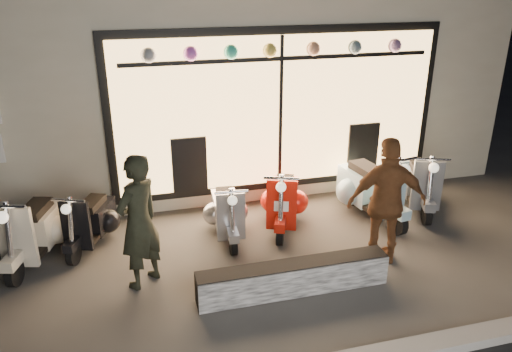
{
  "coord_description": "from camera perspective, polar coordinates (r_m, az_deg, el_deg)",
  "views": [
    {
      "loc": [
        -1.6,
        -5.47,
        3.63
      ],
      "look_at": [
        0.04,
        0.6,
        1.05
      ],
      "focal_mm": 35.0,
      "sensor_mm": 36.0,
      "label": 1
    }
  ],
  "objects": [
    {
      "name": "man",
      "position": [
        6.15,
        -13.25,
        -5.14
      ],
      "size": [
        0.74,
        0.72,
        1.71
      ],
      "primitive_type": "imported",
      "rotation": [
        0.0,
        0.0,
        3.88
      ],
      "color": "black",
      "rests_on": "ground"
    },
    {
      "name": "scooter_black",
      "position": [
        7.54,
        -18.2,
        -4.64
      ],
      "size": [
        0.71,
        1.22,
        0.89
      ],
      "rotation": [
        0.0,
        0.0,
        -0.39
      ],
      "color": "black",
      "rests_on": "ground"
    },
    {
      "name": "scooter_grey",
      "position": [
        8.69,
        18.07,
        -0.59
      ],
      "size": [
        0.78,
        1.41,
        1.02
      ],
      "rotation": [
        0.0,
        0.0,
        -0.35
      ],
      "color": "black",
      "rests_on": "ground"
    },
    {
      "name": "ground",
      "position": [
        6.75,
        1.04,
        -10.19
      ],
      "size": [
        40.0,
        40.0,
        0.0
      ],
      "primitive_type": "plane",
      "color": "#383533",
      "rests_on": "ground"
    },
    {
      "name": "shop_building",
      "position": [
        10.68,
        -6.51,
        13.95
      ],
      "size": [
        10.2,
        6.23,
        4.2
      ],
      "color": "beige",
      "rests_on": "ground"
    },
    {
      "name": "scooter_blue",
      "position": [
        8.17,
        12.6,
        -1.16
      ],
      "size": [
        0.64,
        1.57,
        1.12
      ],
      "rotation": [
        0.0,
        0.0,
        0.14
      ],
      "color": "black",
      "rests_on": "ground"
    },
    {
      "name": "graffiti_barrier",
      "position": [
        6.17,
        4.29,
        -11.51
      ],
      "size": [
        2.36,
        0.28,
        0.4
      ],
      "primitive_type": "cube",
      "color": "black",
      "rests_on": "ground"
    },
    {
      "name": "scooter_red",
      "position": [
        7.69,
        3.2,
        -2.64
      ],
      "size": [
        0.77,
        1.34,
        0.97
      ],
      "rotation": [
        0.0,
        0.0,
        -0.38
      ],
      "color": "black",
      "rests_on": "ground"
    },
    {
      "name": "woman",
      "position": [
        6.67,
        14.72,
        -2.92
      ],
      "size": [
        1.09,
        0.63,
        1.74
      ],
      "primitive_type": "imported",
      "rotation": [
        0.0,
        0.0,
        2.93
      ],
      "color": "brown",
      "rests_on": "ground"
    },
    {
      "name": "scooter_cream",
      "position": [
        7.43,
        -23.78,
        -5.41
      ],
      "size": [
        0.72,
        1.43,
        1.02
      ],
      "rotation": [
        0.0,
        0.0,
        -0.28
      ],
      "color": "black",
      "rests_on": "ground"
    },
    {
      "name": "scooter_silver",
      "position": [
        7.4,
        -3.39,
        -3.97
      ],
      "size": [
        0.45,
        1.25,
        0.89
      ],
      "rotation": [
        0.0,
        0.0,
        -0.08
      ],
      "color": "black",
      "rests_on": "ground"
    }
  ]
}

